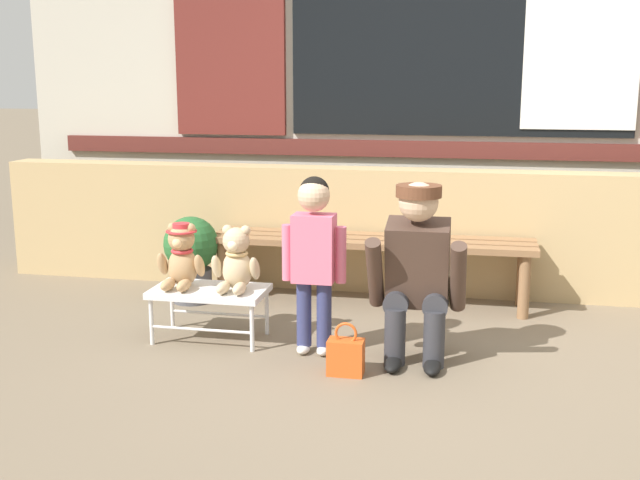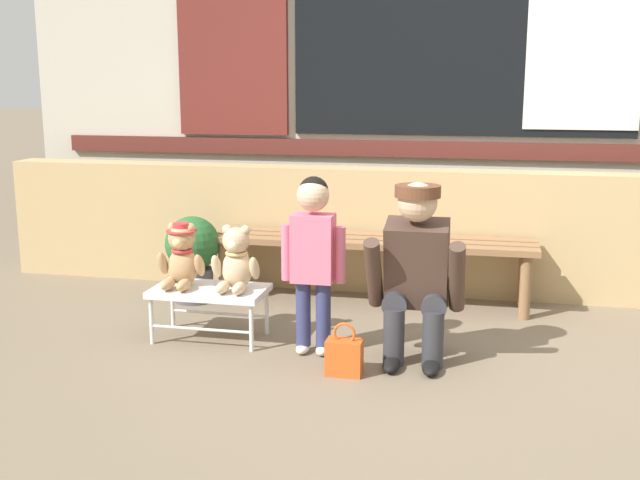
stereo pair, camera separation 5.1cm
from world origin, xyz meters
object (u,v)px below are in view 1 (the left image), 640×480
wooden_bench_long (371,248)px  potted_plant (191,254)px  child_standing (314,246)px  small_display_bench (210,294)px  teddy_bear_plain (236,261)px  handbag_on_ground (346,356)px  adult_crouching (419,272)px  teddy_bear_with_hat (182,257)px

wooden_bench_long → potted_plant: size_ratio=3.68×
child_standing → small_display_bench: bearing=171.0°
teddy_bear_plain → child_standing: size_ratio=0.38×
wooden_bench_long → handbag_on_ground: bearing=-87.6°
teddy_bear_plain → child_standing: child_standing is taller
handbag_on_ground → adult_crouching: bearing=39.2°
handbag_on_ground → teddy_bear_with_hat: bearing=159.5°
small_display_bench → child_standing: 0.71m
wooden_bench_long → potted_plant: potted_plant is taller
wooden_bench_long → child_standing: size_ratio=2.19×
small_display_bench → teddy_bear_with_hat: (-0.16, 0.00, 0.21)m
wooden_bench_long → handbag_on_ground: size_ratio=7.72×
teddy_bear_with_hat → potted_plant: 0.75m
child_standing → adult_crouching: child_standing is taller
adult_crouching → handbag_on_ground: bearing=-140.8°
teddy_bear_plain → handbag_on_ground: size_ratio=1.34×
adult_crouching → handbag_on_ground: adult_crouching is taller
teddy_bear_with_hat → adult_crouching: size_ratio=0.38×
child_standing → potted_plant: child_standing is taller
child_standing → adult_crouching: size_ratio=1.01×
potted_plant → child_standing: bearing=-39.0°
adult_crouching → potted_plant: 1.76m
wooden_bench_long → small_display_bench: 1.20m
small_display_bench → handbag_on_ground: small_display_bench is taller
handbag_on_ground → potted_plant: size_ratio=0.48×
small_display_bench → adult_crouching: 1.20m
adult_crouching → teddy_bear_plain: bearing=174.3°
wooden_bench_long → child_standing: (-0.17, -1.00, 0.22)m
handbag_on_ground → potted_plant: bearing=138.4°
child_standing → teddy_bear_plain: bearing=167.8°
wooden_bench_long → teddy_bear_with_hat: teddy_bear_with_hat is taller
potted_plant → teddy_bear_with_hat: bearing=-73.0°
small_display_bench → child_standing: size_ratio=0.67×
wooden_bench_long → teddy_bear_with_hat: bearing=-136.6°
small_display_bench → teddy_bear_with_hat: size_ratio=1.76×
small_display_bench → child_standing: bearing=-9.0°
handbag_on_ground → potted_plant: (-1.22, 1.08, 0.23)m
small_display_bench → wooden_bench_long: bearing=48.8°
teddy_bear_with_hat → child_standing: (0.78, -0.10, 0.12)m
teddy_bear_plain → adult_crouching: adult_crouching is taller
teddy_bear_plain → adult_crouching: (1.02, -0.10, 0.02)m
wooden_bench_long → small_display_bench: size_ratio=3.28×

